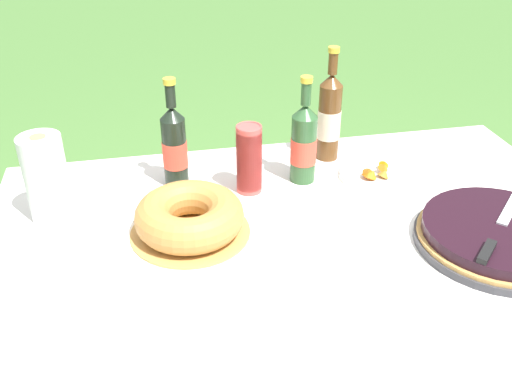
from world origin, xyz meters
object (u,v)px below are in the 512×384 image
(snack_plate_left, at_px, (375,174))
(juice_bottle_red, at_px, (174,146))
(cider_bottle_amber, at_px, (329,117))
(bundt_cake, at_px, (190,217))
(paper_towel_roll, at_px, (46,178))
(berry_tart, at_px, (499,236))
(cider_bottle_green, at_px, (304,143))
(cup_stack, at_px, (249,159))
(serving_knife, at_px, (499,229))

(snack_plate_left, bearing_deg, juice_bottle_red, 172.06)
(cider_bottle_amber, bearing_deg, bundt_cake, -144.24)
(paper_towel_roll, bearing_deg, berry_tart, -18.06)
(bundt_cake, xyz_separation_m, juice_bottle_red, (-0.01, 0.26, 0.07))
(cider_bottle_amber, distance_m, juice_bottle_red, 0.49)
(cider_bottle_green, distance_m, paper_towel_roll, 0.71)
(cup_stack, distance_m, juice_bottle_red, 0.22)
(bundt_cake, xyz_separation_m, cup_stack, (0.19, 0.18, 0.05))
(serving_knife, distance_m, paper_towel_roll, 1.13)
(berry_tart, height_order, bundt_cake, bundt_cake)
(cider_bottle_green, height_order, paper_towel_roll, cider_bottle_green)
(bundt_cake, distance_m, cider_bottle_amber, 0.59)
(snack_plate_left, bearing_deg, serving_knife, -70.44)
(juice_bottle_red, bearing_deg, cup_stack, -21.89)
(paper_towel_roll, bearing_deg, cup_stack, 3.53)
(juice_bottle_red, bearing_deg, cider_bottle_green, -7.55)
(berry_tart, xyz_separation_m, cider_bottle_green, (-0.38, 0.42, 0.09))
(serving_knife, height_order, paper_towel_roll, paper_towel_roll)
(snack_plate_left, distance_m, paper_towel_roll, 0.93)
(cup_stack, xyz_separation_m, snack_plate_left, (0.38, -0.00, -0.09))
(cider_bottle_amber, relative_size, paper_towel_roll, 1.51)
(cup_stack, bearing_deg, bundt_cake, -135.97)
(cider_bottle_green, bearing_deg, juice_bottle_red, 172.45)
(cider_bottle_green, height_order, cider_bottle_amber, cider_bottle_amber)
(serving_knife, distance_m, bundt_cake, 0.75)
(berry_tart, relative_size, snack_plate_left, 1.87)
(bundt_cake, bearing_deg, cider_bottle_green, 31.06)
(cider_bottle_amber, height_order, juice_bottle_red, cider_bottle_amber)
(juice_bottle_red, bearing_deg, snack_plate_left, -7.94)
(cider_bottle_amber, xyz_separation_m, paper_towel_roll, (-0.82, -0.19, -0.02))
(cup_stack, relative_size, paper_towel_roll, 0.86)
(cup_stack, relative_size, snack_plate_left, 0.93)
(serving_knife, xyz_separation_m, cup_stack, (-0.53, 0.41, 0.04))
(cider_bottle_amber, height_order, snack_plate_left, cider_bottle_amber)
(cup_stack, xyz_separation_m, cider_bottle_amber, (0.28, 0.16, 0.04))
(cider_bottle_amber, xyz_separation_m, snack_plate_left, (0.10, -0.16, -0.13))
(bundt_cake, distance_m, cup_stack, 0.27)
(snack_plate_left, bearing_deg, cider_bottle_green, 171.39)
(cup_stack, relative_size, cider_bottle_amber, 0.57)
(berry_tart, height_order, serving_knife, serving_knife)
(cider_bottle_green, distance_m, juice_bottle_red, 0.37)
(bundt_cake, distance_m, cider_bottle_green, 0.42)
(berry_tart, bearing_deg, paper_towel_roll, 161.94)
(berry_tart, bearing_deg, bundt_cake, 164.48)
(paper_towel_roll, bearing_deg, cider_bottle_amber, 13.06)
(serving_knife, bearing_deg, bundt_cake, 117.88)
(berry_tart, distance_m, serving_knife, 0.05)
(serving_knife, xyz_separation_m, cider_bottle_amber, (-0.25, 0.56, 0.08))
(serving_knife, distance_m, snack_plate_left, 0.43)
(cider_bottle_amber, bearing_deg, serving_knife, -66.52)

